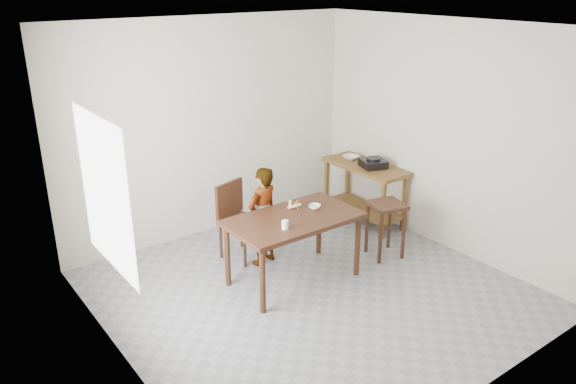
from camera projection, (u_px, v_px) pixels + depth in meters
floor at (311, 292)px, 5.95m from camera, size 4.00×4.00×0.04m
ceiling at (315, 24)px, 4.96m from camera, size 4.00×4.00×0.04m
wall_back at (210, 128)px, 6.96m from camera, size 4.00×0.04×2.70m
wall_front at (494, 245)px, 3.95m from camera, size 4.00×0.04×2.70m
wall_left at (110, 221)px, 4.33m from camera, size 0.04×4.00×2.70m
wall_right at (446, 137)px, 6.58m from camera, size 0.04×4.00×2.70m
window_pane at (105, 194)px, 4.45m from camera, size 0.02×1.10×1.30m
dining_table at (294, 249)px, 6.03m from camera, size 1.40×0.80×0.75m
prep_counter at (364, 193)px, 7.50m from camera, size 0.50×1.20×0.80m
child at (263, 216)px, 6.33m from camera, size 0.48×0.37×1.16m
dining_chair at (243, 222)px, 6.52m from camera, size 0.54×0.54×0.89m
stool at (385, 229)px, 6.59m from camera, size 0.46×0.46×0.67m
glass_tumbler at (285, 225)px, 5.60m from camera, size 0.09×0.09×0.09m
small_bowl at (315, 207)px, 6.10m from camera, size 0.16×0.16×0.04m
banana at (294, 206)px, 6.10m from camera, size 0.19×0.16×0.06m
serving_bowl at (351, 157)px, 7.57m from camera, size 0.23×0.23×0.05m
gas_burner at (373, 163)px, 7.25m from camera, size 0.38×0.38×0.10m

